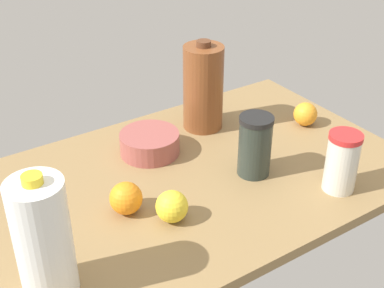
# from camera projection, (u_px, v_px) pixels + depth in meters

# --- Properties ---
(countertop) EXTENTS (1.20, 0.76, 0.03)m
(countertop) POSITION_uv_depth(u_px,v_px,m) (192.00, 180.00, 1.48)
(countertop) COLOR olive
(countertop) RESTS_ON ground
(mixing_bowl) EXTENTS (0.17, 0.17, 0.06)m
(mixing_bowl) POSITION_uv_depth(u_px,v_px,m) (150.00, 143.00, 1.56)
(mixing_bowl) COLOR #9C4E4A
(mixing_bowl) RESTS_ON countertop
(chocolate_milk_jug) EXTENTS (0.12, 0.12, 0.29)m
(chocolate_milk_jug) POSITION_uv_depth(u_px,v_px,m) (203.00, 88.00, 1.64)
(chocolate_milk_jug) COLOR brown
(chocolate_milk_jug) RESTS_ON countertop
(milk_jug) EXTENTS (0.11, 0.11, 0.28)m
(milk_jug) POSITION_uv_depth(u_px,v_px,m) (43.00, 239.00, 1.04)
(milk_jug) COLOR white
(milk_jug) RESTS_ON countertop
(shaker_bottle) EXTENTS (0.09, 0.09, 0.17)m
(shaker_bottle) POSITION_uv_depth(u_px,v_px,m) (255.00, 145.00, 1.44)
(shaker_bottle) COLOR #2B332D
(shaker_bottle) RESTS_ON countertop
(tumbler_cup) EXTENTS (0.09, 0.09, 0.16)m
(tumbler_cup) POSITION_uv_depth(u_px,v_px,m) (342.00, 162.00, 1.38)
(tumbler_cup) COLOR silver
(tumbler_cup) RESTS_ON countertop
(orange_far_back) EXTENTS (0.08, 0.08, 0.08)m
(orange_far_back) POSITION_uv_depth(u_px,v_px,m) (305.00, 114.00, 1.70)
(orange_far_back) COLOR orange
(orange_far_back) RESTS_ON countertop
(lemon_near_front) EXTENTS (0.08, 0.08, 0.08)m
(lemon_near_front) POSITION_uv_depth(u_px,v_px,m) (172.00, 206.00, 1.28)
(lemon_near_front) COLOR yellow
(lemon_near_front) RESTS_ON countertop
(orange_beside_bowl) EXTENTS (0.08, 0.08, 0.08)m
(orange_beside_bowl) POSITION_uv_depth(u_px,v_px,m) (126.00, 198.00, 1.31)
(orange_beside_bowl) COLOR orange
(orange_beside_bowl) RESTS_ON countertop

